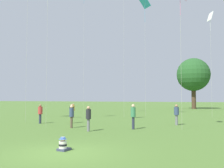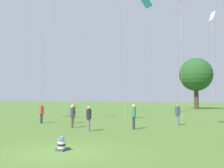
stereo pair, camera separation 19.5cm
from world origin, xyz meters
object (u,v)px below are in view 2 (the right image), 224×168
person_standing_5 (73,112)px  person_standing_2 (89,116)px  seated_toddler (62,145)px  person_standing_7 (178,113)px  kite_7 (181,0)px  person_standing_0 (75,109)px  kite_8 (212,19)px  person_standing_6 (134,114)px  person_standing_3 (72,114)px  person_standing_4 (41,112)px  distant_tree_0 (196,75)px  kite_5 (146,5)px

person_standing_5 → person_standing_2: bearing=167.7°
seated_toddler → person_standing_7: (2.96, 12.40, 0.76)m
kite_7 → person_standing_0: bearing=124.0°
kite_8 → person_standing_6: bearing=-3.1°
person_standing_2 → person_standing_3: bearing=3.0°
person_standing_0 → kite_8: (14.71, 5.13, 10.14)m
person_standing_0 → kite_7: size_ratio=0.16×
person_standing_4 → person_standing_7: (11.27, 2.95, 0.01)m
seated_toddler → person_standing_5: (-5.90, 10.69, 0.74)m
person_standing_7 → distant_tree_0: 35.21m
person_standing_2 → person_standing_6: (2.43, 2.22, 0.07)m
person_standing_2 → person_standing_7: size_ratio=0.99×
seated_toddler → person_standing_6: bearing=93.1°
person_standing_5 → distant_tree_0: 37.65m
person_standing_6 → kite_7: bearing=-99.6°
person_standing_5 → person_standing_0: bearing=-24.4°
kite_5 → kite_8: 8.07m
person_standing_3 → person_standing_4: person_standing_3 is taller
person_standing_3 → kite_5: 19.28m
person_standing_6 → kite_8: size_ratio=0.15×
person_standing_0 → seated_toddler: bearing=-72.7°
distant_tree_0 → seated_toddler: bearing=-92.0°
person_standing_0 → person_standing_3: 10.47m
person_standing_4 → person_standing_2: bearing=-20.1°
person_standing_5 → distant_tree_0: size_ratio=0.16×
person_standing_0 → person_standing_6: size_ratio=0.90×
person_standing_6 → distant_tree_0: bearing=-26.8°
seated_toddler → person_standing_2: bearing=114.0°
person_standing_4 → distant_tree_0: (10.00, 37.60, 6.07)m
seated_toddler → person_standing_5: 12.23m
person_standing_3 → kite_5: (1.97, 14.26, 12.83)m
person_standing_5 → person_standing_6: bearing=-163.4°
person_standing_3 → person_standing_6: 4.59m
person_standing_3 → person_standing_6: (4.51, 0.88, 0.06)m
person_standing_3 → kite_8: 19.90m
person_standing_3 → kite_7: bearing=121.8°
person_standing_0 → person_standing_5: bearing=-72.6°
person_standing_4 → kite_7: size_ratio=0.17×
kite_5 → person_standing_3: bearing=169.3°
distant_tree_0 → person_standing_0: bearing=-109.6°
seated_toddler → person_standing_4: size_ratio=0.35×
seated_toddler → person_standing_4: (-8.32, 9.46, 0.75)m
person_standing_2 → distant_tree_0: 41.53m
person_standing_3 → person_standing_4: bearing=-95.9°
seated_toddler → person_standing_3: size_ratio=0.35×
seated_toddler → person_standing_7: bearing=83.1°
person_standing_7 → kite_5: size_ratio=0.11×
person_standing_5 → kite_7: 12.74m
person_standing_3 → person_standing_4: size_ratio=1.01×
person_standing_5 → person_standing_7: bearing=-132.4°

